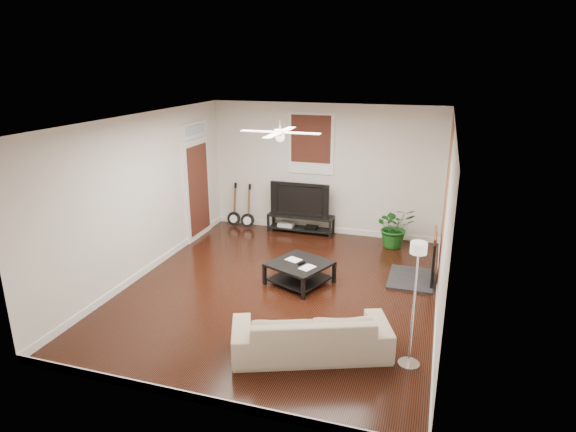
{
  "coord_description": "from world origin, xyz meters",
  "views": [
    {
      "loc": [
        2.34,
        -7.03,
        3.63
      ],
      "look_at": [
        0.0,
        0.4,
        1.15
      ],
      "focal_mm": 30.49,
      "sensor_mm": 36.0,
      "label": 1
    }
  ],
  "objects": [
    {
      "name": "sofa",
      "position": [
        0.96,
        -1.66,
        0.29
      ],
      "size": [
        2.17,
        1.47,
        0.59
      ],
      "primitive_type": "imported",
      "rotation": [
        0.0,
        0.0,
        3.52
      ],
      "color": "#C6B295",
      "rests_on": "floor"
    },
    {
      "name": "ceiling_fan",
      "position": [
        0.0,
        0.0,
        2.6
      ],
      "size": [
        1.24,
        1.24,
        0.32
      ],
      "primitive_type": null,
      "color": "white",
      "rests_on": "ceiling"
    },
    {
      "name": "window_back",
      "position": [
        -0.3,
        2.97,
        1.95
      ],
      "size": [
        1.0,
        0.06,
        1.3
      ],
      "primitive_type": "cube",
      "color": "#35140E",
      "rests_on": "wall_back"
    },
    {
      "name": "guitar_right",
      "position": [
        -1.69,
        2.72,
        0.5
      ],
      "size": [
        0.34,
        0.26,
        1.0
      ],
      "primitive_type": null,
      "rotation": [
        0.0,
        0.0,
        0.15
      ],
      "color": "black",
      "rests_on": "floor"
    },
    {
      "name": "door_left",
      "position": [
        -2.46,
        1.9,
        1.25
      ],
      "size": [
        0.08,
        1.0,
        2.5
      ],
      "primitive_type": "cube",
      "color": "white",
      "rests_on": "wall_left"
    },
    {
      "name": "floor_lamp",
      "position": [
        2.2,
        -1.56,
        0.82
      ],
      "size": [
        0.35,
        0.35,
        1.65
      ],
      "primitive_type": null,
      "rotation": [
        0.0,
        0.0,
        0.37
      ],
      "color": "silver",
      "rests_on": "floor"
    },
    {
      "name": "fireplace",
      "position": [
        2.2,
        1.0,
        0.46
      ],
      "size": [
        0.8,
        1.1,
        0.92
      ],
      "primitive_type": "cube",
      "color": "black",
      "rests_on": "floor"
    },
    {
      "name": "guitar_left",
      "position": [
        -2.04,
        2.75,
        0.5
      ],
      "size": [
        0.32,
        0.23,
        1.0
      ],
      "primitive_type": null,
      "rotation": [
        0.0,
        0.0,
        0.05
      ],
      "color": "black",
      "rests_on": "floor"
    },
    {
      "name": "potted_plant",
      "position": [
        1.6,
        2.53,
        0.43
      ],
      "size": [
        0.96,
        0.91,
        0.85
      ],
      "primitive_type": "imported",
      "rotation": [
        0.0,
        0.0,
        0.39
      ],
      "color": "#185519",
      "rests_on": "floor"
    },
    {
      "name": "brick_accent",
      "position": [
        2.49,
        1.0,
        1.4
      ],
      "size": [
        0.02,
        2.2,
        2.8
      ],
      "primitive_type": "cube",
      "color": "brown",
      "rests_on": "floor"
    },
    {
      "name": "coffee_table",
      "position": [
        0.24,
        0.29,
        0.19
      ],
      "size": [
        1.18,
        1.18,
        0.38
      ],
      "primitive_type": "cube",
      "rotation": [
        0.0,
        0.0,
        -0.41
      ],
      "color": "black",
      "rests_on": "floor"
    },
    {
      "name": "tv",
      "position": [
        -0.45,
        2.8,
        0.78
      ],
      "size": [
        1.3,
        0.17,
        0.75
      ],
      "primitive_type": "imported",
      "color": "black",
      "rests_on": "tv_stand"
    },
    {
      "name": "tv_stand",
      "position": [
        -0.45,
        2.78,
        0.2
      ],
      "size": [
        1.45,
        0.39,
        0.41
      ],
      "primitive_type": "cube",
      "color": "black",
      "rests_on": "floor"
    },
    {
      "name": "room",
      "position": [
        0.0,
        0.0,
        1.4
      ],
      "size": [
        5.01,
        6.01,
        2.81
      ],
      "color": "black",
      "rests_on": "ground"
    }
  ]
}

